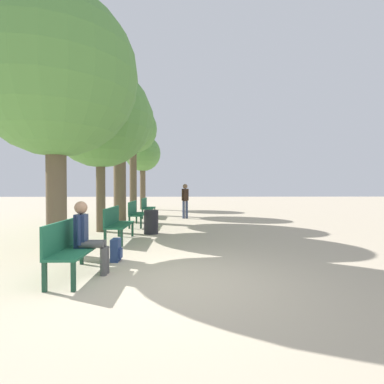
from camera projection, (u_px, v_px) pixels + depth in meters
ground_plane at (168, 283)px, 4.80m from camera, size 80.00×80.00×0.00m
bench_row_0 at (72, 244)px, 5.16m from camera, size 0.51×1.65×0.96m
bench_row_1 at (116, 222)px, 8.44m from camera, size 0.51×1.65×0.96m
bench_row_2 at (136, 212)px, 11.72m from camera, size 0.51×1.65×0.96m
bench_row_3 at (147, 206)px, 15.00m from camera, size 0.51×1.65×0.96m
tree_row_0 at (55, 76)px, 6.69m from camera, size 3.66×3.66×5.89m
tree_row_1 at (100, 117)px, 10.19m from camera, size 3.47×3.47×5.67m
tree_row_2 at (120, 122)px, 13.14m from camera, size 3.03×3.03×5.97m
tree_row_3 at (133, 131)px, 16.46m from camera, size 2.64×2.64×6.03m
tree_row_4 at (143, 154)px, 20.12m from camera, size 2.40×2.40×4.98m
person_seated at (88, 235)px, 5.24m from camera, size 0.58×0.33×1.29m
backpack at (116, 250)px, 6.19m from camera, size 0.20×0.32×0.46m
pedestrian_near at (185, 199)px, 14.41m from camera, size 0.34×0.27×1.67m
trash_bin at (151, 222)px, 9.77m from camera, size 0.47×0.47×0.78m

